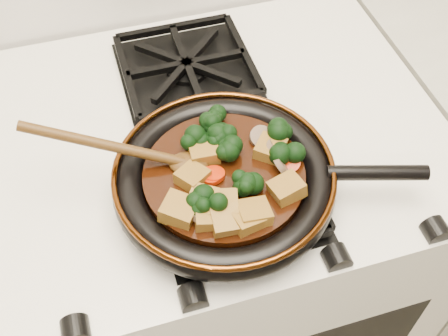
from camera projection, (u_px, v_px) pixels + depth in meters
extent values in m
cube|color=white|center=(213.00, 265.00, 1.26)|extent=(0.76, 0.60, 0.90)
cylinder|color=black|center=(224.00, 184.00, 0.80)|extent=(0.29, 0.29, 0.01)
torus|color=black|center=(224.00, 180.00, 0.79)|extent=(0.31, 0.31, 0.04)
torus|color=#4E250B|center=(224.00, 171.00, 0.77)|extent=(0.31, 0.31, 0.01)
cylinder|color=black|center=(377.00, 173.00, 0.78)|extent=(0.14, 0.06, 0.02)
cylinder|color=black|center=(224.00, 177.00, 0.79)|extent=(0.23, 0.23, 0.02)
cube|color=brown|center=(226.00, 221.00, 0.72)|extent=(0.04, 0.04, 0.03)
cube|color=brown|center=(270.00, 149.00, 0.79)|extent=(0.06, 0.06, 0.02)
cube|color=brown|center=(203.00, 199.00, 0.74)|extent=(0.05, 0.05, 0.02)
cube|color=brown|center=(254.00, 213.00, 0.73)|extent=(0.04, 0.04, 0.03)
cube|color=brown|center=(221.00, 206.00, 0.73)|extent=(0.05, 0.05, 0.02)
cube|color=brown|center=(287.00, 189.00, 0.75)|extent=(0.05, 0.05, 0.03)
cube|color=brown|center=(192.00, 177.00, 0.76)|extent=(0.05, 0.05, 0.03)
cube|color=brown|center=(209.00, 218.00, 0.72)|extent=(0.04, 0.04, 0.02)
cube|color=brown|center=(179.00, 210.00, 0.73)|extent=(0.06, 0.06, 0.03)
cube|color=brown|center=(211.00, 145.00, 0.80)|extent=(0.05, 0.05, 0.02)
cube|color=brown|center=(204.00, 151.00, 0.79)|extent=(0.04, 0.05, 0.02)
cube|color=brown|center=(247.00, 219.00, 0.72)|extent=(0.04, 0.04, 0.02)
cylinder|color=#B62205|center=(290.00, 162.00, 0.78)|extent=(0.03, 0.03, 0.02)
cylinder|color=#B62205|center=(214.00, 174.00, 0.77)|extent=(0.03, 0.03, 0.01)
cylinder|color=#B62205|center=(207.00, 215.00, 0.73)|extent=(0.03, 0.03, 0.02)
cylinder|color=#B62205|center=(211.00, 176.00, 0.77)|extent=(0.03, 0.03, 0.01)
cylinder|color=#B62205|center=(205.00, 149.00, 0.80)|extent=(0.03, 0.03, 0.02)
cylinder|color=#B62205|center=(195.00, 167.00, 0.78)|extent=(0.03, 0.03, 0.01)
cylinder|color=brown|center=(268.00, 142.00, 0.80)|extent=(0.03, 0.03, 0.02)
cylinder|color=brown|center=(275.00, 150.00, 0.79)|extent=(0.03, 0.04, 0.03)
cylinder|color=brown|center=(261.00, 137.00, 0.81)|extent=(0.04, 0.04, 0.02)
cylinder|color=brown|center=(205.00, 217.00, 0.72)|extent=(0.05, 0.04, 0.02)
cylinder|color=brown|center=(282.00, 165.00, 0.78)|extent=(0.02, 0.03, 0.03)
ellipsoid|color=#472C0F|center=(189.00, 163.00, 0.78)|extent=(0.07, 0.06, 0.02)
cylinder|color=#472C0F|center=(106.00, 145.00, 0.76)|extent=(0.02, 0.02, 0.23)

